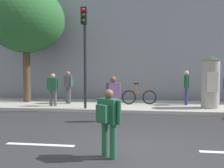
{
  "coord_description": "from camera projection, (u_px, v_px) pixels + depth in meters",
  "views": [
    {
      "loc": [
        0.32,
        -6.15,
        1.88
      ],
      "look_at": [
        -0.84,
        2.0,
        1.45
      ],
      "focal_mm": 41.47,
      "sensor_mm": 36.0,
      "label": 1
    }
  ],
  "objects": [
    {
      "name": "pedestrian_tallest",
      "position": [
        53.0,
        87.0,
        12.56
      ],
      "size": [
        0.63,
        0.4,
        1.58
      ],
      "color": "#4C4C51",
      "rests_on": "sidewalk_curb"
    },
    {
      "name": "pedestrian_in_dark_shirt",
      "position": [
        113.0,
        95.0,
        9.5
      ],
      "size": [
        0.53,
        0.36,
        1.67
      ],
      "color": "#4C4C51",
      "rests_on": "ground_plane"
    },
    {
      "name": "pedestrian_with_backpack",
      "position": [
        186.0,
        85.0,
        13.0
      ],
      "size": [
        0.28,
        0.6,
        1.73
      ],
      "color": "navy",
      "rests_on": "sidewalk_curb"
    },
    {
      "name": "building_backdrop",
      "position": [
        144.0,
        20.0,
        17.81
      ],
      "size": [
        36.0,
        5.0,
        10.7
      ],
      "primitive_type": "cube",
      "color": "gray",
      "rests_on": "ground_plane"
    },
    {
      "name": "pedestrian_in_light_jacket",
      "position": [
        108.0,
        117.0,
        5.52
      ],
      "size": [
        0.56,
        0.53,
        1.48
      ],
      "color": "#1E5938",
      "rests_on": "ground_plane"
    },
    {
      "name": "pedestrian_in_red_top",
      "position": [
        68.0,
        84.0,
        13.6
      ],
      "size": [
        0.52,
        0.51,
        1.69
      ],
      "color": "#4C4C51",
      "rests_on": "sidewalk_curb"
    },
    {
      "name": "street_tree",
      "position": [
        26.0,
        20.0,
        14.09
      ],
      "size": [
        4.21,
        4.21,
        6.28
      ],
      "color": "#4C3826",
      "rests_on": "sidewalk_curb"
    },
    {
      "name": "bicycle_leaning",
      "position": [
        139.0,
        97.0,
        13.2
      ],
      "size": [
        1.76,
        0.34,
        1.09
      ],
      "color": "black",
      "rests_on": "sidewalk_curb"
    },
    {
      "name": "poster_column",
      "position": [
        210.0,
        82.0,
        11.91
      ],
      "size": [
        0.88,
        0.88,
        2.41
      ],
      "color": "#9E9B93",
      "rests_on": "sidewalk_curb"
    },
    {
      "name": "traffic_light",
      "position": [
        84.0,
        41.0,
        11.6
      ],
      "size": [
        0.24,
        0.45,
        4.54
      ],
      "color": "black",
      "rests_on": "sidewalk_curb"
    },
    {
      "name": "ground_plane",
      "position": [
        135.0,
        149.0,
        6.22
      ],
      "size": [
        80.0,
        80.0,
        0.0
      ],
      "primitive_type": "plane",
      "color": "#2B2B2D"
    },
    {
      "name": "sidewalk_curb",
      "position": [
        142.0,
        106.0,
        13.14
      ],
      "size": [
        36.0,
        4.0,
        0.15
      ],
      "primitive_type": "cube",
      "color": "#B2ADA3",
      "rests_on": "ground_plane"
    },
    {
      "name": "lane_markings",
      "position": [
        135.0,
        149.0,
        6.22
      ],
      "size": [
        25.8,
        0.16,
        0.01
      ],
      "color": "silver",
      "rests_on": "ground_plane"
    }
  ]
}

